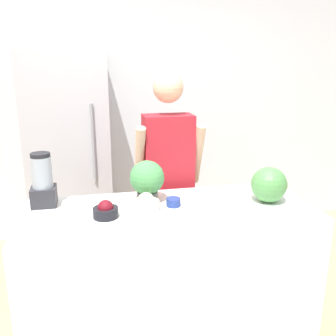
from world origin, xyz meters
TOP-DOWN VIEW (x-y plane):
  - wall_back at (0.00, 2.04)m, footprint 8.00×0.06m
  - counter_island at (0.00, 0.35)m, footprint 1.78×0.71m
  - refrigerator at (-0.63, 1.67)m, footprint 0.70×0.67m
  - person at (0.11, 0.91)m, footprint 0.50×0.27m
  - cutting_board at (0.64, 0.30)m, footprint 0.33×0.29m
  - watermelon at (0.63, 0.31)m, footprint 0.22×0.22m
  - bowl_cherries at (-0.38, 0.31)m, footprint 0.15×0.15m
  - bowl_cream at (-0.14, 0.36)m, footprint 0.16×0.16m
  - bowl_small_blue at (0.04, 0.39)m, footprint 0.09×0.09m
  - blender at (-0.75, 0.58)m, footprint 0.15×0.15m
  - potted_plant at (-0.11, 0.51)m, footprint 0.22×0.22m

SIDE VIEW (x-z plane):
  - counter_island at x=0.00m, z-range 0.00..0.88m
  - person at x=0.11m, z-range 0.03..1.71m
  - cutting_board at x=0.64m, z-range 0.88..0.90m
  - bowl_small_blue at x=0.04m, z-range 0.88..0.93m
  - refrigerator at x=-0.63m, z-range 0.00..1.84m
  - bowl_cherries at x=-0.38m, z-range 0.87..0.97m
  - bowl_cream at x=-0.14m, z-range 0.87..0.98m
  - watermelon at x=0.63m, z-range 0.90..1.12m
  - potted_plant at x=-0.11m, z-range 0.89..1.16m
  - blender at x=-0.75m, z-range 0.87..1.20m
  - wall_back at x=0.00m, z-range 0.00..2.60m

